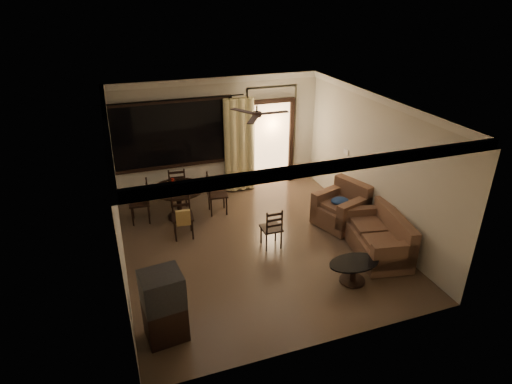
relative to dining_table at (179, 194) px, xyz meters
name	(u,v)px	position (x,y,z in m)	size (l,w,h in m)	color
ground	(257,245)	(1.21, -1.67, -0.55)	(5.50, 5.50, 0.00)	#7F6651
room_shell	(255,128)	(1.81, 0.10, 1.28)	(5.50, 6.70, 5.50)	beige
dining_table	(179,194)	(0.00, 0.00, 0.00)	(1.12, 1.12, 0.92)	black
dining_chair_west	(141,210)	(-0.82, 0.07, -0.27)	(0.46, 0.46, 0.95)	black
dining_chair_east	(217,201)	(0.83, -0.08, -0.27)	(0.46, 0.46, 0.95)	black
dining_chair_south	(183,223)	(-0.08, -0.85, -0.25)	(0.46, 0.51, 0.95)	black
dining_chair_north	(178,193)	(0.07, 0.62, -0.27)	(0.46, 0.46, 0.95)	black
tv_cabinet	(164,306)	(-0.83, -3.52, -0.01)	(0.63, 0.57, 1.09)	black
sofa	(380,239)	(3.32, -2.71, -0.23)	(1.08, 1.66, 0.82)	#4D3024
armchair	(343,208)	(3.22, -1.47, -0.18)	(1.15, 1.15, 0.91)	#4D3024
coffee_table	(354,268)	(2.40, -3.30, -0.29)	(0.91, 0.55, 0.40)	black
side_chair	(271,235)	(1.47, -1.79, -0.30)	(0.38, 0.38, 0.85)	black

